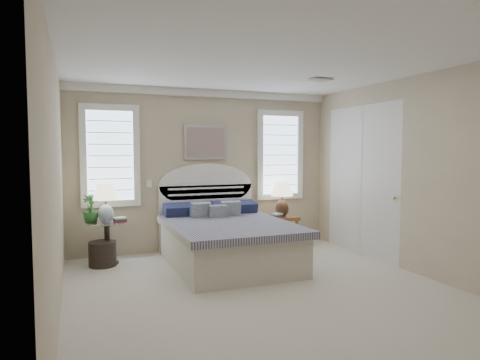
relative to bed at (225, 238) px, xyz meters
name	(u,v)px	position (x,y,z in m)	size (l,w,h in m)	color
floor	(266,293)	(0.00, -1.46, -0.39)	(4.50, 5.00, 0.01)	beige
ceiling	(267,61)	(0.00, -1.46, 2.31)	(4.50, 5.00, 0.01)	white
wall_back	(205,170)	(0.00, 1.04, 0.96)	(4.50, 0.02, 2.70)	beige
wall_left	(56,185)	(-2.25, -1.46, 0.96)	(0.02, 5.00, 2.70)	beige
wall_right	(418,175)	(2.25, -1.46, 0.96)	(0.02, 5.00, 2.70)	beige
crown_molding	(205,93)	(0.00, 1.00, 2.25)	(4.50, 0.08, 0.12)	white
hvac_vent	(321,80)	(1.20, -0.66, 2.29)	(0.30, 0.20, 0.02)	#B2B2B2
switch_plate	(149,183)	(-0.95, 1.03, 0.76)	(0.08, 0.01, 0.12)	white
window_left	(110,156)	(-1.55, 1.02, 1.21)	(0.90, 0.06, 1.60)	silver
window_right	(280,155)	(1.40, 1.02, 1.21)	(0.90, 0.06, 1.60)	silver
painting	(206,142)	(0.00, 1.00, 1.43)	(0.74, 0.04, 0.58)	silver
closet_door	(361,181)	(2.23, -0.26, 0.81)	(0.02, 1.80, 2.40)	silver
bed	(225,238)	(0.00, 0.00, 0.00)	(1.72, 2.28, 1.47)	#B5B19F
side_table_left	(107,238)	(-1.65, 0.59, 0.00)	(0.56, 0.56, 0.63)	black
nightstand_right	(282,225)	(1.30, 0.69, 0.00)	(0.50, 0.40, 0.53)	#9B6532
floor_pot	(103,254)	(-1.73, 0.50, -0.21)	(0.39, 0.39, 0.36)	black
lamp_left	(106,198)	(-1.66, 0.55, 0.60)	(0.38, 0.38, 0.58)	white
lamp_right	(282,195)	(1.28, 0.68, 0.53)	(0.48, 0.48, 0.63)	black
potted_plant	(91,209)	(-1.87, 0.60, 0.45)	(0.23, 0.23, 0.41)	#327F36
books_left	(120,220)	(-1.47, 0.48, 0.28)	(0.19, 0.15, 0.08)	maroon
books_right	(277,216)	(1.14, 0.60, 0.18)	(0.24, 0.21, 0.08)	maroon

